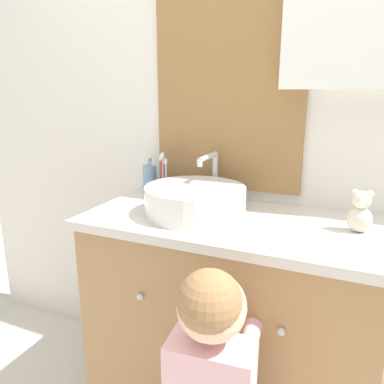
{
  "coord_description": "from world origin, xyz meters",
  "views": [
    {
      "loc": [
        0.4,
        -0.95,
        1.35
      ],
      "look_at": [
        -0.14,
        0.28,
        0.99
      ],
      "focal_mm": 35.0,
      "sensor_mm": 36.0,
      "label": 1
    }
  ],
  "objects_px": {
    "toothbrush_holder": "(164,185)",
    "soap_dispenser": "(150,179)",
    "sink_basin": "(196,200)",
    "teddy_bear": "(360,212)"
  },
  "relations": [
    {
      "from": "toothbrush_holder",
      "to": "soap_dispenser",
      "type": "distance_m",
      "value": 0.09
    },
    {
      "from": "toothbrush_holder",
      "to": "teddy_bear",
      "type": "relative_size",
      "value": 1.37
    },
    {
      "from": "sink_basin",
      "to": "toothbrush_holder",
      "type": "distance_m",
      "value": 0.28
    },
    {
      "from": "sink_basin",
      "to": "toothbrush_holder",
      "type": "relative_size",
      "value": 2.17
    },
    {
      "from": "sink_basin",
      "to": "teddy_bear",
      "type": "distance_m",
      "value": 0.58
    },
    {
      "from": "toothbrush_holder",
      "to": "soap_dispenser",
      "type": "bearing_deg",
      "value": 162.57
    },
    {
      "from": "sink_basin",
      "to": "toothbrush_holder",
      "type": "height_order",
      "value": "sink_basin"
    },
    {
      "from": "sink_basin",
      "to": "toothbrush_holder",
      "type": "xyz_separation_m",
      "value": [
        -0.23,
        0.17,
        -0.01
      ]
    },
    {
      "from": "sink_basin",
      "to": "soap_dispenser",
      "type": "height_order",
      "value": "sink_basin"
    },
    {
      "from": "sink_basin",
      "to": "teddy_bear",
      "type": "relative_size",
      "value": 2.97
    }
  ]
}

